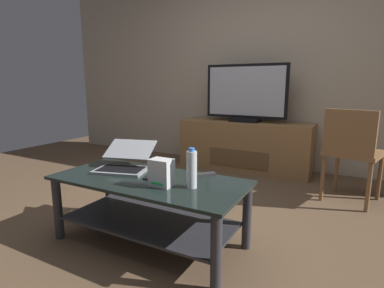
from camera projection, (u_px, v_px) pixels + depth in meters
name	position (u px, v px, depth m)	size (l,w,h in m)	color
ground_plane	(186.00, 226.00, 2.31)	(7.68, 7.68, 0.00)	brown
back_wall	(266.00, 58.00, 3.86)	(6.40, 0.12, 2.80)	#B2A38C
coffee_table	(149.00, 199.00, 2.01)	(1.30, 0.59, 0.46)	black
media_cabinet	(245.00, 145.00, 3.86)	(1.64, 0.50, 0.61)	olive
television	(246.00, 94.00, 3.71)	(1.02, 0.20, 0.71)	black
dining_chair	(352.00, 149.00, 2.69)	(0.54, 0.54, 0.86)	brown
laptop	(125.00, 161.00, 2.20)	(0.45, 0.48, 0.18)	gray
router_box	(161.00, 173.00, 1.82)	(0.14, 0.10, 0.17)	silver
water_bottle_near	(192.00, 169.00, 1.79)	(0.06, 0.06, 0.24)	silver
cell_phone	(153.00, 177.00, 2.01)	(0.07, 0.14, 0.01)	black
tv_remote	(204.00, 175.00, 2.03)	(0.04, 0.16, 0.02)	#2D2D30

